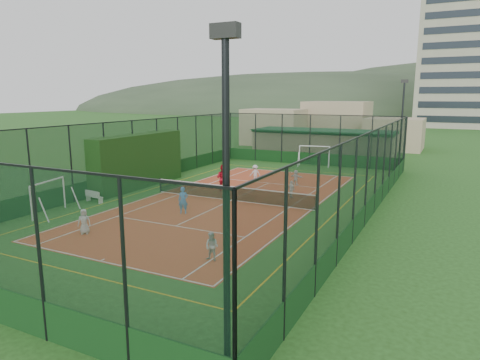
% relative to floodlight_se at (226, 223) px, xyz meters
% --- Properties ---
extents(ground, '(300.00, 300.00, 0.00)m').
position_rel_floodlight_se_xyz_m(ground, '(-8.60, 16.60, -4.12)').
color(ground, '#274F1B').
rests_on(ground, ground).
extents(court_slab, '(11.17, 23.97, 0.01)m').
position_rel_floodlight_se_xyz_m(court_slab, '(-8.60, 16.60, -4.12)').
color(court_slab, '#C3442B').
rests_on(court_slab, ground).
extents(tennis_net, '(11.67, 0.12, 1.06)m').
position_rel_floodlight_se_xyz_m(tennis_net, '(-8.60, 16.60, -3.59)').
color(tennis_net, black).
rests_on(tennis_net, ground).
extents(perimeter_fence, '(18.12, 34.12, 5.00)m').
position_rel_floodlight_se_xyz_m(perimeter_fence, '(-8.60, 16.60, -1.62)').
color(perimeter_fence, black).
rests_on(perimeter_fence, ground).
extents(floodlight_se, '(0.60, 0.26, 8.25)m').
position_rel_floodlight_se_xyz_m(floodlight_se, '(0.00, 0.00, 0.00)').
color(floodlight_se, black).
rests_on(floodlight_se, ground).
extents(floodlight_ne, '(0.60, 0.26, 8.25)m').
position_rel_floodlight_se_xyz_m(floodlight_ne, '(0.00, 33.20, 0.00)').
color(floodlight_ne, black).
rests_on(floodlight_ne, ground).
extents(clubhouse, '(15.20, 7.20, 3.15)m').
position_rel_floodlight_se_xyz_m(clubhouse, '(-8.60, 38.60, -2.55)').
color(clubhouse, tan).
rests_on(clubhouse, ground).
extents(apartment_tower, '(15.00, 12.00, 30.00)m').
position_rel_floodlight_se_xyz_m(apartment_tower, '(3.40, 98.60, 10.88)').
color(apartment_tower, beige).
rests_on(apartment_tower, ground).
extents(distant_hills, '(200.00, 60.00, 24.00)m').
position_rel_floodlight_se_xyz_m(distant_hills, '(-8.60, 166.60, -4.12)').
color(distant_hills, '#384C33').
rests_on(distant_hills, ground).
extents(hedge_left, '(1.37, 9.16, 4.01)m').
position_rel_floodlight_se_xyz_m(hedge_left, '(-16.90, 17.34, -2.12)').
color(hedge_left, black).
rests_on(hedge_left, ground).
extents(white_bench, '(1.48, 0.59, 0.81)m').
position_rel_floodlight_se_xyz_m(white_bench, '(-16.40, 12.20, -3.72)').
color(white_bench, white).
rests_on(white_bench, ground).
extents(futsal_goal_near, '(3.14, 1.55, 1.95)m').
position_rel_floodlight_se_xyz_m(futsal_goal_near, '(-16.61, 8.88, -3.15)').
color(futsal_goal_near, white).
rests_on(futsal_goal_near, ground).
extents(futsal_goal_far, '(3.13, 1.44, 1.95)m').
position_rel_floodlight_se_xyz_m(futsal_goal_far, '(-7.92, 33.00, -3.15)').
color(futsal_goal_far, white).
rests_on(futsal_goal_far, ground).
extents(child_near_left, '(0.74, 0.70, 1.28)m').
position_rel_floodlight_se_xyz_m(child_near_left, '(-11.96, 7.11, -3.48)').
color(child_near_left, silver).
rests_on(child_near_left, court_slab).
extents(child_near_mid, '(0.68, 0.59, 1.58)m').
position_rel_floodlight_se_xyz_m(child_near_mid, '(-9.65, 12.51, -3.32)').
color(child_near_mid, '#457FC4').
rests_on(child_near_mid, court_slab).
extents(child_near_right, '(0.61, 0.48, 1.24)m').
position_rel_floodlight_se_xyz_m(child_near_right, '(-4.42, 6.87, -3.50)').
color(child_near_right, silver).
rests_on(child_near_right, court_slab).
extents(child_far_left, '(0.99, 0.97, 1.37)m').
position_rel_floodlight_se_xyz_m(child_far_left, '(-9.82, 23.08, -3.43)').
color(child_far_left, silver).
rests_on(child_far_left, court_slab).
extents(child_far_right, '(0.74, 0.61, 1.18)m').
position_rel_floodlight_se_xyz_m(child_far_right, '(-5.28, 19.07, -3.53)').
color(child_far_right, white).
rests_on(child_far_right, court_slab).
extents(child_far_back, '(1.14, 0.61, 1.17)m').
position_rel_floodlight_se_xyz_m(child_far_back, '(-6.45, 23.34, -3.53)').
color(child_far_back, silver).
rests_on(child_far_back, court_slab).
extents(coach, '(0.98, 0.78, 1.98)m').
position_rel_floodlight_se_xyz_m(coach, '(-10.40, 18.70, -3.12)').
color(coach, '#AC1224').
rests_on(coach, court_slab).
extents(tennis_balls, '(5.63, 1.11, 0.07)m').
position_rel_floodlight_se_xyz_m(tennis_balls, '(-8.92, 18.09, -4.08)').
color(tennis_balls, '#CCE033').
rests_on(tennis_balls, court_slab).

